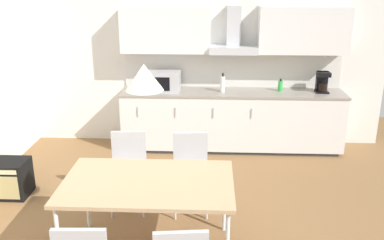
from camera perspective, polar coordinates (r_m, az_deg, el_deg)
ground_plane at (r=4.49m, az=-2.08°, el=-15.25°), size 7.30×7.95×0.02m
wall_back at (r=6.52m, az=-0.28°, el=8.74°), size 5.84×0.10×2.74m
kitchen_counter at (r=6.41m, az=5.28°, el=0.00°), size 3.25×0.62×0.89m
backsplash_tile at (r=6.50m, az=5.36°, el=6.65°), size 3.23×0.02×0.51m
upper_wall_cabinets at (r=6.25m, az=5.60°, el=11.78°), size 3.23×0.40×0.66m
microwave at (r=6.28m, az=-3.80°, el=5.18°), size 0.48×0.35×0.28m
coffee_maker at (r=6.46m, az=16.98°, el=4.88°), size 0.18×0.19×0.30m
bottle_green at (r=6.39m, az=11.70°, el=4.49°), size 0.07×0.07×0.18m
bottle_white at (r=6.23m, az=4.12°, el=4.84°), size 0.07×0.07×0.28m
dining_table at (r=3.90m, az=-5.87°, el=-8.65°), size 1.53×0.96×0.76m
chair_far_right at (r=4.72m, az=-0.20°, el=-5.94°), size 0.43×0.43×0.87m
chair_far_left at (r=4.80m, az=-8.48°, el=-5.72°), size 0.43×0.43×0.87m
guitar_amp at (r=5.56m, az=-23.51°, el=-7.13°), size 0.52×0.37×0.44m
pendant_lamp at (r=3.55m, az=-6.40°, el=5.69°), size 0.32×0.32×0.22m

